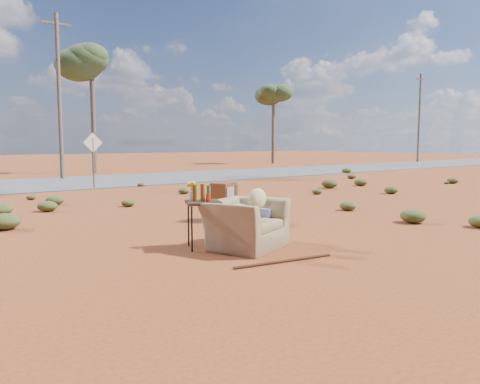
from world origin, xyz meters
TOP-DOWN VIEW (x-y plane):
  - ground at (0.00, 0.00)m, footprint 140.00×140.00m
  - highway at (0.00, 15.00)m, footprint 140.00×7.00m
  - armchair at (-0.37, 0.07)m, footprint 1.65×1.40m
  - tv_unit at (0.93, 2.53)m, footprint 0.67×0.61m
  - side_table at (-1.05, 0.50)m, footprint 0.75×0.75m
  - rusty_bar at (-0.61, -1.10)m, footprint 1.69×0.36m
  - road_sign at (1.50, 12.00)m, footprint 0.78×0.06m
  - eucalyptus_center at (5.00, 21.00)m, footprint 3.20×3.20m
  - eucalyptus_right at (22.00, 24.00)m, footprint 3.20×3.20m
  - utility_pole_center at (2.00, 17.50)m, footprint 1.40×0.20m
  - utility_pole_east at (34.00, 17.50)m, footprint 1.40×0.20m
  - scrub_patch at (-0.82, 4.41)m, footprint 17.49×8.07m

SIDE VIEW (x-z plane):
  - ground at x=0.00m, z-range 0.00..0.00m
  - highway at x=0.00m, z-range 0.00..0.04m
  - rusty_bar at x=-0.61m, z-range 0.00..0.05m
  - scrub_patch at x=-0.82m, z-range -0.03..0.30m
  - armchair at x=-0.37m, z-range -0.04..1.08m
  - tv_unit at x=0.93m, z-range 0.21..1.09m
  - side_table at x=-1.05m, z-range 0.27..1.40m
  - road_sign at x=1.50m, z-range 0.41..2.60m
  - utility_pole_center at x=2.00m, z-range 0.15..8.15m
  - utility_pole_east at x=34.00m, z-range 0.15..8.15m
  - eucalyptus_right at x=22.00m, z-range 2.39..9.49m
  - eucalyptus_center at x=5.00m, z-range 2.63..10.23m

